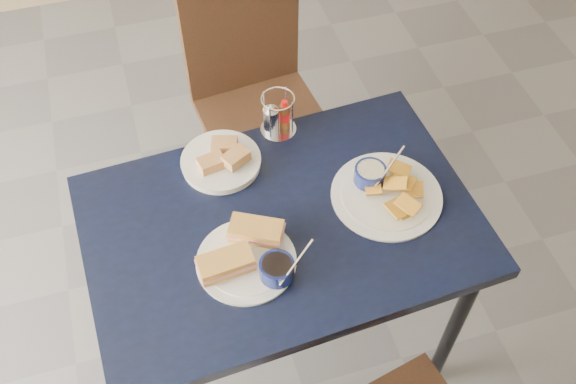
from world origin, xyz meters
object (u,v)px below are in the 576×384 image
object	(u,v)px
chair_far	(255,87)
sandwich_plate	(250,256)
plantain_plate	(383,189)
dining_table	(282,237)
bread_basket	(222,160)
condiment_caddy	(277,117)

from	to	relation	value
chair_far	sandwich_plate	world-z (taller)	chair_far
sandwich_plate	plantain_plate	distance (m)	0.43
dining_table	plantain_plate	xyz separation A→B (m)	(0.30, 0.01, 0.09)
sandwich_plate	bread_basket	size ratio (longest dim) A/B	1.29
chair_far	condiment_caddy	bearing A→B (deg)	-95.01
sandwich_plate	plantain_plate	size ratio (longest dim) A/B	0.94
plantain_plate	chair_far	bearing A→B (deg)	103.57
sandwich_plate	condiment_caddy	world-z (taller)	condiment_caddy
chair_far	bread_basket	world-z (taller)	chair_far
chair_far	dining_table	bearing A→B (deg)	-98.84
plantain_plate	condiment_caddy	world-z (taller)	condiment_caddy
bread_basket	dining_table	bearing A→B (deg)	-65.76
dining_table	chair_far	size ratio (longest dim) A/B	1.20
dining_table	bread_basket	size ratio (longest dim) A/B	4.81
bread_basket	sandwich_plate	bearing A→B (deg)	-90.69
condiment_caddy	plantain_plate	bearing A→B (deg)	-55.41
bread_basket	plantain_plate	bearing A→B (deg)	-29.22
dining_table	sandwich_plate	distance (m)	0.18
chair_far	plantain_plate	distance (m)	0.81
plantain_plate	bread_basket	xyz separation A→B (m)	(-0.41, 0.23, 0.00)
chair_far	plantain_plate	size ratio (longest dim) A/B	2.94
bread_basket	chair_far	bearing A→B (deg)	66.37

